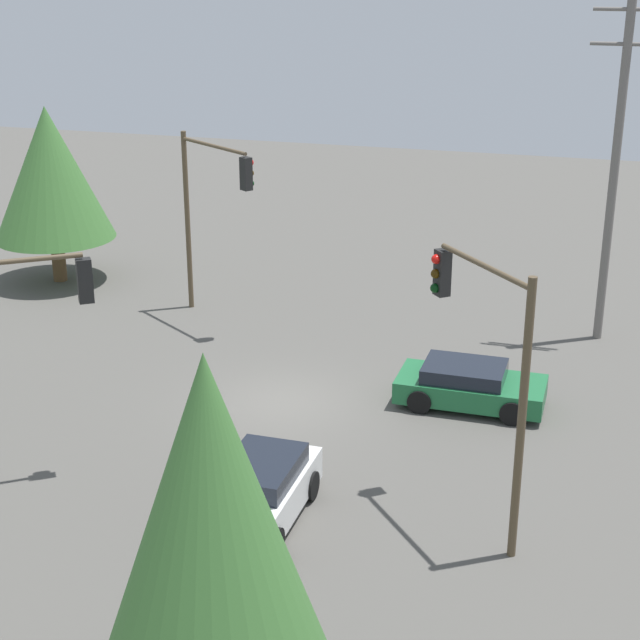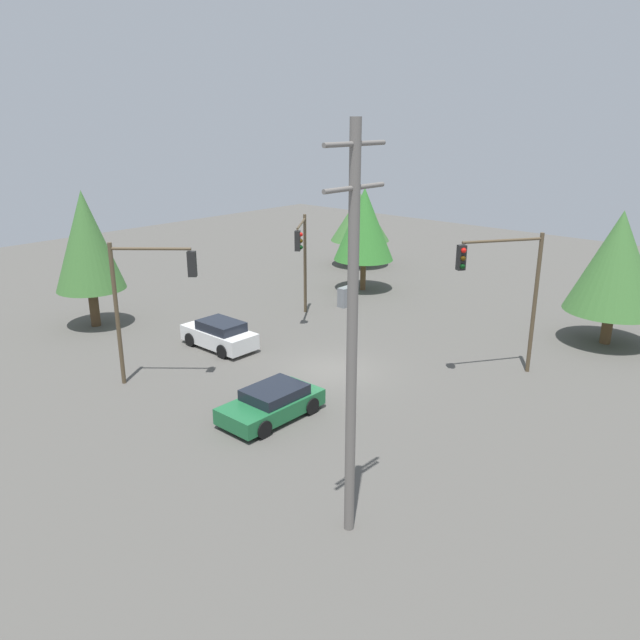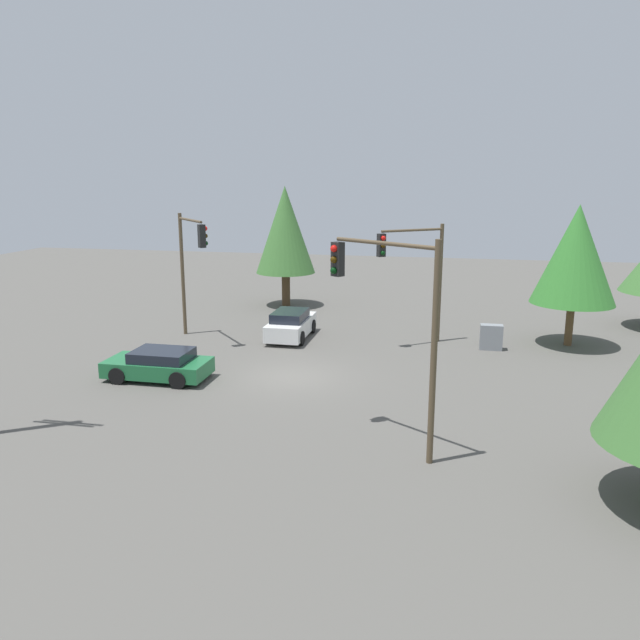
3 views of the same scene
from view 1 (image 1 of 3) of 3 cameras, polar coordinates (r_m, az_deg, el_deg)
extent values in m
plane|color=#54514C|center=(28.03, -2.24, -4.81)|extent=(80.00, 80.00, 0.00)
cube|color=silver|center=(22.24, -3.59, -10.30)|extent=(1.73, 4.06, 0.78)
cube|color=black|center=(22.09, -3.44, -8.67)|extent=(1.53, 2.23, 0.46)
cylinder|color=black|center=(21.11, -2.65, -12.85)|extent=(0.22, 0.69, 0.69)
cylinder|color=black|center=(21.65, -6.85, -12.08)|extent=(0.22, 0.69, 0.69)
cylinder|color=black|center=(23.14, -0.53, -9.61)|extent=(0.22, 0.69, 0.69)
cylinder|color=black|center=(23.63, -4.39, -9.00)|extent=(0.22, 0.69, 0.69)
cube|color=#1E6638|center=(27.97, 8.77, -3.99)|extent=(4.11, 1.94, 0.62)
cube|color=black|center=(27.79, 8.40, -2.97)|extent=(2.26, 1.71, 0.41)
cylinder|color=black|center=(28.75, 11.54, -3.82)|extent=(0.68, 0.22, 0.68)
cylinder|color=black|center=(27.08, 11.12, -5.35)|extent=(0.68, 0.22, 0.68)
cylinder|color=black|center=(29.04, 6.55, -3.27)|extent=(0.68, 0.22, 0.68)
cylinder|color=black|center=(27.39, 5.82, -4.74)|extent=(0.68, 0.22, 0.68)
cylinder|color=brown|center=(34.97, -7.71, 5.69)|extent=(0.18, 0.18, 6.36)
cylinder|color=brown|center=(32.81, -6.23, 10.04)|extent=(3.14, 2.17, 0.12)
cube|color=black|center=(31.42, -4.32, 8.48)|extent=(0.44, 0.42, 1.05)
sphere|color=red|center=(31.45, -4.08, 9.13)|extent=(0.22, 0.22, 0.22)
sphere|color=#392605|center=(31.51, -4.06, 8.53)|extent=(0.22, 0.22, 0.22)
sphere|color=black|center=(31.58, -4.05, 7.93)|extent=(0.22, 0.22, 0.22)
cylinder|color=brown|center=(22.98, -17.77, 3.24)|extent=(2.74, 2.09, 0.12)
cube|color=black|center=(23.25, -13.52, 2.24)|extent=(0.44, 0.43, 1.05)
sphere|color=red|center=(23.32, -13.64, 3.15)|extent=(0.22, 0.22, 0.22)
sphere|color=#392605|center=(23.41, -13.57, 2.36)|extent=(0.22, 0.22, 0.22)
sphere|color=black|center=(23.52, -13.51, 1.58)|extent=(0.22, 0.22, 0.22)
cylinder|color=brown|center=(20.22, 11.64, -5.91)|extent=(0.18, 0.18, 6.19)
cylinder|color=brown|center=(20.45, 9.56, 3.12)|extent=(2.26, 2.58, 0.12)
cube|color=black|center=(21.97, 7.13, 2.75)|extent=(0.43, 0.44, 1.05)
sphere|color=red|center=(21.78, 6.78, 3.54)|extent=(0.22, 0.22, 0.22)
sphere|color=#392605|center=(21.88, 6.74, 2.69)|extent=(0.22, 0.22, 0.22)
sphere|color=black|center=(21.99, 6.70, 1.86)|extent=(0.22, 0.22, 0.22)
cylinder|color=slate|center=(32.47, 16.74, 8.16)|extent=(0.28, 0.28, 11.07)
cylinder|color=slate|center=(31.87, 17.66, 16.85)|extent=(2.20, 0.12, 0.12)
cylinder|color=slate|center=(31.93, 17.47, 15.06)|extent=(2.20, 0.12, 0.12)
cone|color=#3D7033|center=(13.13, -6.35, -12.68)|extent=(3.67, 3.67, 5.31)
cylinder|color=brown|center=(39.62, -14.96, 3.45)|extent=(0.53, 0.53, 1.74)
cone|color=#3D7033|center=(38.82, -15.41, 8.23)|extent=(4.57, 4.57, 5.04)
camera|label=2|loc=(42.77, 34.21, 15.91)|focal=35.00mm
camera|label=3|loc=(49.77, -0.11, 15.77)|focal=35.00mm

